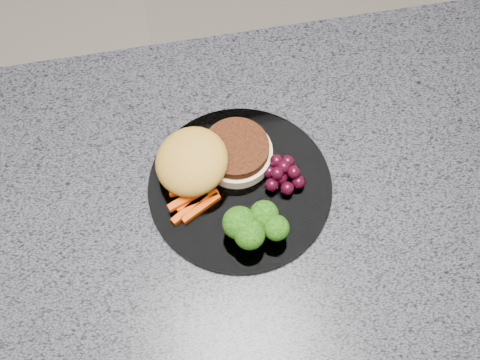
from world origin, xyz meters
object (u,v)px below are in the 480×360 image
at_px(island_cabinet, 187,311).
at_px(plate, 240,187).
at_px(burger, 208,160).
at_px(grape_bunch, 284,173).

bearing_deg(island_cabinet, plate, 12.82).
bearing_deg(plate, burger, 135.76).
relative_size(island_cabinet, grape_bunch, 20.42).
height_order(island_cabinet, plate, plate).
distance_m(burger, grape_bunch, 0.11).
bearing_deg(burger, grape_bunch, -36.45).
distance_m(island_cabinet, grape_bunch, 0.52).
relative_size(plate, burger, 1.34).
relative_size(plate, grape_bunch, 4.42).
height_order(plate, burger, burger).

